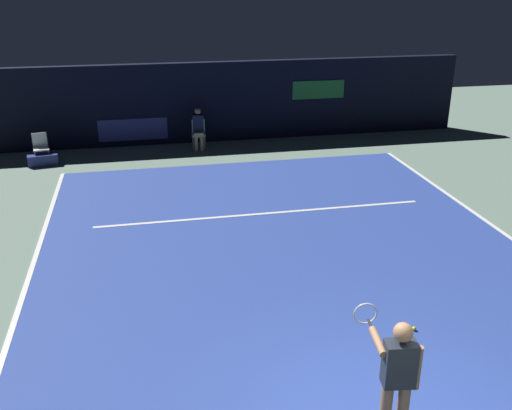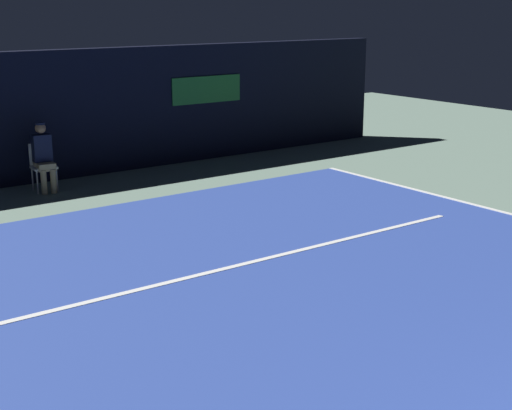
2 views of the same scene
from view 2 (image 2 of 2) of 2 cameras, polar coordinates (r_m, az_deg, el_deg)
ground_plane at (r=9.09m, az=8.26°, el=-7.82°), size 31.73×31.73×0.00m
court_surface at (r=9.09m, az=8.26°, el=-7.78°), size 9.90×12.17×0.01m
line_service at (r=10.59m, az=0.16°, el=-4.21°), size 7.72×0.10×0.01m
back_wall at (r=15.93m, az=-14.18°, el=6.62°), size 16.54×0.33×2.60m
line_judge_on_chair at (r=14.92m, az=-15.74°, el=3.58°), size 0.47×0.55×1.32m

